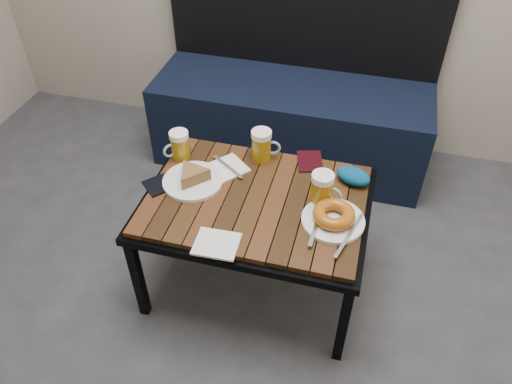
% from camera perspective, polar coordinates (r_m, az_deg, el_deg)
% --- Properties ---
extents(bench, '(1.40, 0.50, 0.95)m').
position_cam_1_polar(bench, '(2.67, 4.08, 8.97)').
color(bench, black).
rests_on(bench, ground).
extents(cafe_table, '(0.84, 0.62, 0.47)m').
position_cam_1_polar(cafe_table, '(1.87, 0.00, -1.64)').
color(cafe_table, black).
rests_on(cafe_table, ground).
extents(beer_mug_left, '(0.11, 0.11, 0.12)m').
position_cam_1_polar(beer_mug_left, '(2.01, -8.75, 5.29)').
color(beer_mug_left, '#9C720C').
rests_on(beer_mug_left, cafe_table).
extents(beer_mug_centre, '(0.12, 0.09, 0.13)m').
position_cam_1_polar(beer_mug_centre, '(1.99, 0.69, 5.38)').
color(beer_mug_centre, '#9C720C').
rests_on(beer_mug_centre, cafe_table).
extents(beer_mug_right, '(0.12, 0.09, 0.13)m').
position_cam_1_polar(beer_mug_right, '(1.80, 7.60, 0.34)').
color(beer_mug_right, '#9C720C').
rests_on(beer_mug_right, cafe_table).
extents(plate_pie, '(0.23, 0.23, 0.06)m').
position_cam_1_polar(plate_pie, '(1.91, -7.27, 1.64)').
color(plate_pie, white).
rests_on(plate_pie, cafe_table).
extents(plate_bagel, '(0.22, 0.29, 0.06)m').
position_cam_1_polar(plate_bagel, '(1.76, 8.84, -2.84)').
color(plate_bagel, white).
rests_on(plate_bagel, cafe_table).
extents(napkin_left, '(0.19, 0.19, 0.01)m').
position_cam_1_polar(napkin_left, '(1.97, -3.25, 2.78)').
color(napkin_left, white).
rests_on(napkin_left, cafe_table).
extents(napkin_right, '(0.15, 0.13, 0.01)m').
position_cam_1_polar(napkin_right, '(1.68, -4.53, -5.94)').
color(napkin_right, white).
rests_on(napkin_right, cafe_table).
extents(passport_navy, '(0.17, 0.17, 0.01)m').
position_cam_1_polar(passport_navy, '(1.93, -10.48, 1.03)').
color(passport_navy, black).
rests_on(passport_navy, cafe_table).
extents(passport_burgundy, '(0.13, 0.16, 0.01)m').
position_cam_1_polar(passport_burgundy, '(2.01, 6.18, 3.51)').
color(passport_burgundy, black).
rests_on(passport_burgundy, cafe_table).
extents(knit_pouch, '(0.16, 0.13, 0.06)m').
position_cam_1_polar(knit_pouch, '(1.93, 11.06, 1.82)').
color(knit_pouch, navy).
rests_on(knit_pouch, cafe_table).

